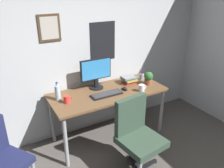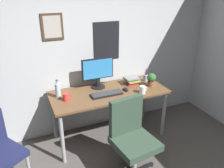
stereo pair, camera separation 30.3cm
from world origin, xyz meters
The scene contains 12 objects.
wall_back centered at (0.00, 2.15, 1.30)m, with size 4.40×0.10×2.60m.
desk centered at (0.26, 1.72, 0.67)m, with size 1.63×0.70×0.75m.
office_chair centered at (0.22, 0.97, 0.53)m, with size 0.57×0.57×0.95m.
monitor centered at (0.16, 1.91, 0.99)m, with size 0.46×0.20×0.43m.
keyboard centered at (0.18, 1.63, 0.76)m, with size 0.43×0.15×0.03m.
computer_mouse centered at (0.48, 1.65, 0.77)m, with size 0.06×0.11×0.04m.
water_bottle centered at (-0.43, 1.81, 0.86)m, with size 0.07×0.07×0.25m.
coffee_mug_near centered at (0.66, 1.49, 0.80)m, with size 0.12×0.08×0.10m.
coffee_mug_far centered at (-0.36, 1.69, 0.80)m, with size 0.11×0.07×0.10m.
potted_plant centered at (0.89, 1.65, 0.85)m, with size 0.13×0.13×0.19m.
pen_cup centered at (0.91, 1.84, 0.80)m, with size 0.07×0.07×0.20m.
book_stack_left centered at (0.67, 1.83, 0.81)m, with size 0.23×0.17×0.11m.
Camera 2 is at (-0.85, -0.93, 2.12)m, focal length 36.55 mm.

